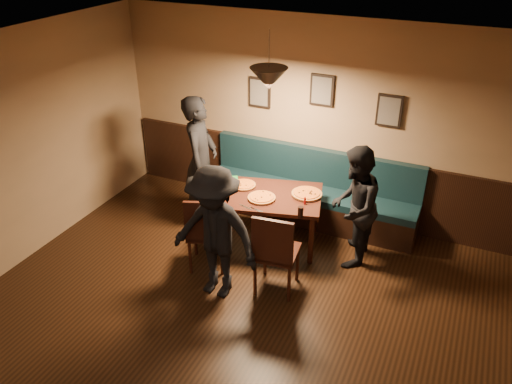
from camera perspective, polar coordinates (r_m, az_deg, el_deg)
floor at (r=5.17m, az=-6.68°, el=-20.51°), size 7.00×7.00×0.00m
ceiling at (r=3.55m, az=-9.27°, el=10.33°), size 7.00×7.00×0.00m
wall_back at (r=7.04m, az=7.27°, el=7.85°), size 6.00×0.00×6.00m
wainscot at (r=7.38m, az=6.77°, el=1.25°), size 5.88×0.06×1.00m
booth_bench at (r=7.15m, az=6.09°, el=0.34°), size 3.00×0.60×1.00m
picture_left at (r=7.20m, az=0.41°, el=11.13°), size 0.32×0.04×0.42m
picture_center at (r=6.86m, az=7.43°, el=11.28°), size 0.32×0.04×0.42m
picture_right at (r=6.72m, az=14.75°, el=8.82°), size 0.32×0.04×0.42m
pendant_lamp at (r=5.90m, az=1.44°, el=12.64°), size 0.44×0.44×0.25m
dining_table at (r=6.68m, az=1.24°, el=-3.04°), size 1.55×1.21×0.73m
chair_near_left at (r=6.23m, az=-5.51°, el=-4.26°), size 0.58×0.58×1.02m
chair_near_right at (r=5.82m, az=2.39°, el=-6.54°), size 0.52×0.52×1.06m
diner_left at (r=6.97m, az=-6.21°, el=3.45°), size 0.59×0.76×1.85m
diner_right at (r=6.25m, az=10.95°, el=-1.66°), size 0.64×0.80×1.56m
diner_front at (r=5.62m, az=-4.65°, el=-4.66°), size 1.07×0.64×1.62m
pizza_a at (r=6.69m, az=-1.39°, el=0.80°), size 0.34×0.34×0.04m
pizza_b at (r=6.38m, az=0.63°, el=-0.64°), size 0.42×0.42×0.04m
pizza_c at (r=6.50m, az=5.72°, el=-0.20°), size 0.43×0.43×0.04m
soda_glass at (r=6.01m, az=5.02°, el=-2.27°), size 0.08×0.08×0.14m
tabasco_bottle at (r=6.29m, az=5.51°, el=-0.92°), size 0.03×0.03×0.11m
napkin_a at (r=6.88m, az=-2.70°, el=1.50°), size 0.22×0.22×0.01m
napkin_b at (r=6.50m, az=-3.90°, el=-0.32°), size 0.20×0.20×0.01m
cutlery_set at (r=6.20m, az=-0.66°, el=-1.82°), size 0.18×0.07×0.00m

